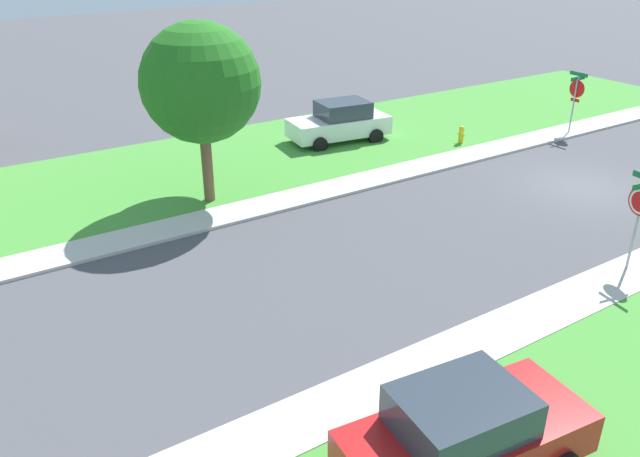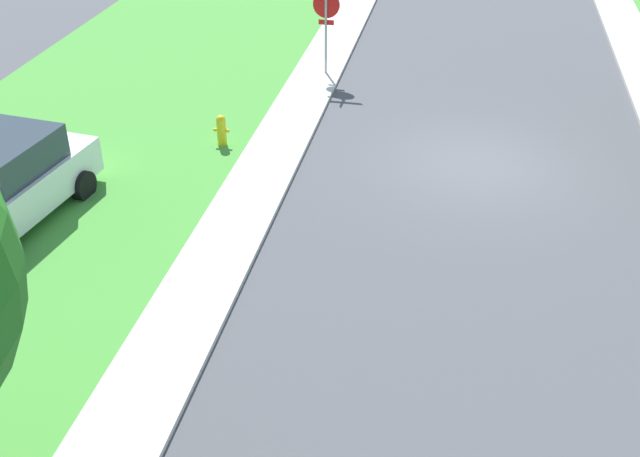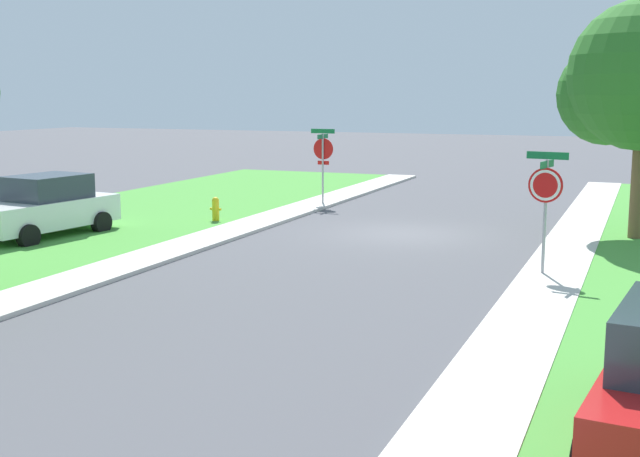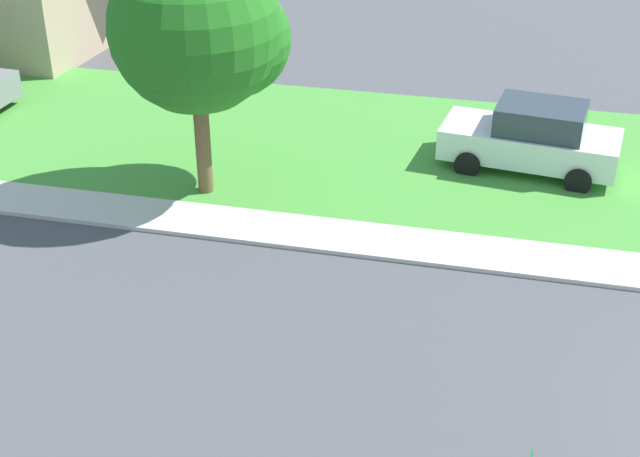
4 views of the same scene
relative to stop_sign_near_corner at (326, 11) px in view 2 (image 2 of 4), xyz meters
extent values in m
plane|color=#4C4C51|center=(-4.45, 4.93, -1.88)|extent=(120.00, 120.00, 0.00)
cylinder|color=#9E9EA3|center=(0.00, 0.03, -0.58)|extent=(0.07, 0.07, 2.60)
cylinder|color=red|center=(0.00, -0.02, 0.17)|extent=(0.76, 0.05, 0.76)
cylinder|color=white|center=(0.00, -0.04, 0.17)|extent=(0.67, 0.02, 0.67)
cylinder|color=red|center=(0.00, -0.04, 0.17)|extent=(0.55, 0.02, 0.55)
cube|color=red|center=(0.00, -0.02, -0.33)|extent=(0.44, 0.03, 0.14)
cube|color=white|center=(4.73, 9.34, -1.18)|extent=(2.33, 4.49, 0.76)
cube|color=#2D3842|center=(4.71, 9.15, -0.46)|extent=(1.85, 2.28, 0.68)
cylinder|color=black|center=(4.01, 10.78, -1.56)|extent=(0.32, 0.67, 0.64)
cylinder|color=black|center=(3.67, 8.13, -1.56)|extent=(0.32, 0.67, 0.64)
cylinder|color=black|center=(5.46, 7.91, -1.56)|extent=(0.32, 0.67, 0.64)
cylinder|color=gold|center=(1.54, 5.19, -1.53)|extent=(0.22, 0.22, 0.70)
sphere|color=gold|center=(1.54, 5.19, -1.16)|extent=(0.22, 0.22, 0.22)
cylinder|color=gold|center=(1.40, 5.19, -1.43)|extent=(0.10, 0.08, 0.08)
cylinder|color=gold|center=(1.68, 5.19, -1.43)|extent=(0.10, 0.08, 0.08)
camera|label=1|loc=(-17.02, 24.43, 6.61)|focal=35.61mm
camera|label=2|loc=(-3.94, 21.38, 6.34)|focal=44.01mm
camera|label=3|loc=(-11.01, 27.50, 2.12)|focal=46.03mm
camera|label=4|loc=(-16.24, 9.77, 7.93)|focal=50.16mm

